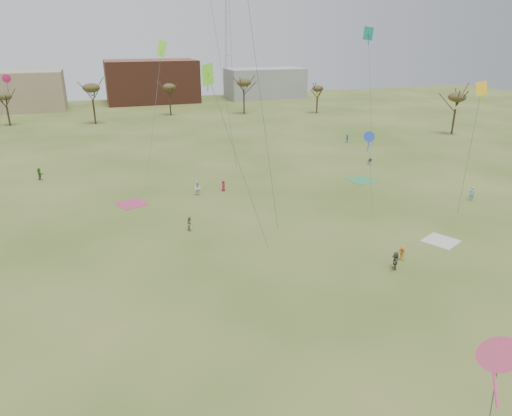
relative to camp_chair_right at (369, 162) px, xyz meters
name	(u,v)px	position (x,y,z in m)	size (l,w,h in m)	color
ground	(318,352)	(-27.76, -37.86, -0.26)	(260.00, 260.00, 0.00)	#375119
spectator_fore_b	(190,224)	(-31.58, -16.11, 0.48)	(0.72, 0.56, 1.47)	#817752
spectator_fore_c	(395,261)	(-16.57, -30.15, 0.55)	(1.50, 0.48, 1.61)	#4C4936
flyer_mid_b	(402,253)	(-15.03, -28.95, 0.45)	(0.92, 0.53, 1.42)	#B56E22
flyer_mid_c	(472,194)	(2.62, -18.44, 0.61)	(0.64, 0.42, 1.75)	#77AAC7
spectator_mid_e	(198,188)	(-28.44, -5.63, 0.67)	(0.90, 0.70, 1.86)	white
flyer_far_a	(40,174)	(-47.81, 8.08, 0.58)	(1.56, 0.50, 1.68)	#327727
flyer_far_b	(223,186)	(-24.97, -5.03, 0.45)	(0.70, 0.45, 1.42)	#A21B3F
flyer_far_c	(347,138)	(4.36, 14.53, 0.52)	(1.00, 0.58, 1.55)	#1D5088
blanket_cream	(441,241)	(-8.87, -26.86, -0.26)	(2.91, 2.91, 0.03)	beige
blanket_plum	(132,204)	(-36.59, -6.11, -0.26)	(3.17, 3.17, 0.03)	#B53762
blanket_olive	(362,180)	(-5.57, -6.92, -0.26)	(3.42, 3.42, 0.03)	#34904D
camp_chair_right	(369,162)	(0.00, 0.00, 0.00)	(0.67, 0.64, 0.87)	#141D38
kites_aloft	(232,1)	(-25.04, -10.62, 21.84)	(62.78, 58.14, 27.82)	#D327E0
tree_line	(138,95)	(-30.61, 41.26, 6.83)	(117.44, 49.32, 8.91)	#3A2B1E
building_brick	(152,81)	(-22.76, 82.14, 5.74)	(26.00, 16.00, 12.00)	brown
building_grey	(265,83)	(12.24, 80.14, 4.24)	(24.00, 12.00, 9.00)	gray
radio_tower	(227,33)	(2.24, 87.14, 18.95)	(1.51, 1.72, 41.00)	#9EA3A8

